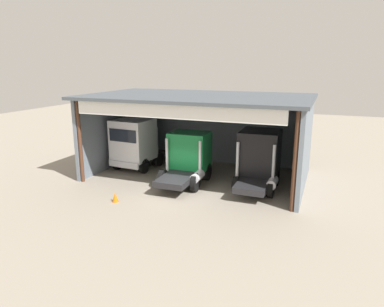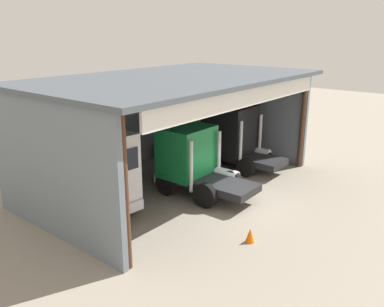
{
  "view_description": "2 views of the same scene",
  "coord_description": "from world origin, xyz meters",
  "px_view_note": "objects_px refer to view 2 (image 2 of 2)",
  "views": [
    {
      "loc": [
        8.13,
        -17.93,
        7.52
      ],
      "look_at": [
        0.0,
        2.84,
        1.89
      ],
      "focal_mm": 33.05,
      "sensor_mm": 36.0,
      "label": 1
    },
    {
      "loc": [
        -14.4,
        -8.8,
        7.61
      ],
      "look_at": [
        0.0,
        2.84,
        1.89
      ],
      "focal_mm": 37.03,
      "sensor_mm": 36.0,
      "label": 2
    }
  ],
  "objects_px": {
    "truck_white_center_left_bay": "(96,174)",
    "truck_black_center_right_bay": "(233,135)",
    "oil_drum": "(163,154)",
    "tool_cart": "(98,173)",
    "traffic_cone": "(250,235)",
    "truck_green_left_bay": "(193,159)"
  },
  "relations": [
    {
      "from": "truck_white_center_left_bay",
      "to": "truck_black_center_right_bay",
      "type": "relative_size",
      "value": 0.95
    },
    {
      "from": "truck_green_left_bay",
      "to": "traffic_cone",
      "type": "bearing_deg",
      "value": -118.64
    },
    {
      "from": "truck_white_center_left_bay",
      "to": "oil_drum",
      "type": "relative_size",
      "value": 5.27
    },
    {
      "from": "truck_white_center_left_bay",
      "to": "traffic_cone",
      "type": "relative_size",
      "value": 8.01
    },
    {
      "from": "truck_white_center_left_bay",
      "to": "truck_green_left_bay",
      "type": "xyz_separation_m",
      "value": [
        4.75,
        -1.36,
        -0.28
      ]
    },
    {
      "from": "traffic_cone",
      "to": "truck_green_left_bay",
      "type": "bearing_deg",
      "value": 62.34
    },
    {
      "from": "oil_drum",
      "to": "truck_black_center_right_bay",
      "type": "bearing_deg",
      "value": -65.64
    },
    {
      "from": "oil_drum",
      "to": "tool_cart",
      "type": "distance_m",
      "value": 4.84
    },
    {
      "from": "traffic_cone",
      "to": "truck_white_center_left_bay",
      "type": "bearing_deg",
      "value": 110.23
    },
    {
      "from": "truck_green_left_bay",
      "to": "truck_white_center_left_bay",
      "type": "bearing_deg",
      "value": 163.08
    },
    {
      "from": "tool_cart",
      "to": "traffic_cone",
      "type": "relative_size",
      "value": 1.79
    },
    {
      "from": "oil_drum",
      "to": "traffic_cone",
      "type": "distance_m",
      "value": 10.69
    },
    {
      "from": "truck_green_left_bay",
      "to": "tool_cart",
      "type": "xyz_separation_m",
      "value": [
        -2.14,
        4.68,
        -1.18
      ]
    },
    {
      "from": "truck_black_center_right_bay",
      "to": "oil_drum",
      "type": "xyz_separation_m",
      "value": [
        -1.79,
        3.95,
        -1.46
      ]
    },
    {
      "from": "truck_white_center_left_bay",
      "to": "truck_black_center_right_bay",
      "type": "bearing_deg",
      "value": 179.85
    },
    {
      "from": "truck_white_center_left_bay",
      "to": "traffic_cone",
      "type": "bearing_deg",
      "value": 114.67
    },
    {
      "from": "truck_white_center_left_bay",
      "to": "truck_green_left_bay",
      "type": "height_order",
      "value": "truck_white_center_left_bay"
    },
    {
      "from": "truck_green_left_bay",
      "to": "tool_cart",
      "type": "distance_m",
      "value": 5.27
    },
    {
      "from": "truck_green_left_bay",
      "to": "tool_cart",
      "type": "height_order",
      "value": "truck_green_left_bay"
    },
    {
      "from": "traffic_cone",
      "to": "tool_cart",
      "type": "bearing_deg",
      "value": 87.81
    },
    {
      "from": "oil_drum",
      "to": "traffic_cone",
      "type": "relative_size",
      "value": 1.52
    },
    {
      "from": "truck_white_center_left_bay",
      "to": "truck_black_center_right_bay",
      "type": "distance_m",
      "value": 9.28
    }
  ]
}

